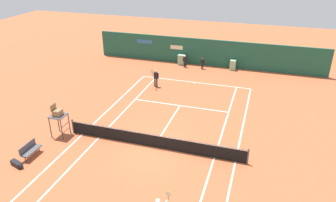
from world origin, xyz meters
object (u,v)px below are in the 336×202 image
at_px(umpire_chair, 58,115).
at_px(player_on_baseline, 156,77).
at_px(equipment_bag, 17,164).
at_px(ball_kid_centre_post, 202,63).
at_px(player_bench, 30,149).
at_px(ball_kid_left_post, 185,60).
at_px(tennis_ball_by_sideline, 146,104).
at_px(tennis_ball_near_service_line, 229,109).

height_order(umpire_chair, player_on_baseline, umpire_chair).
height_order(equipment_bag, player_on_baseline, player_on_baseline).
relative_size(player_on_baseline, ball_kid_centre_post, 1.49).
relative_size(player_bench, equipment_bag, 1.44).
relative_size(ball_kid_left_post, ball_kid_centre_post, 1.08).
relative_size(equipment_bag, ball_kid_centre_post, 0.80).
bearing_deg(player_on_baseline, umpire_chair, 59.33).
relative_size(player_on_baseline, tennis_ball_by_sideline, 27.28).
relative_size(equipment_bag, tennis_ball_near_service_line, 14.62).
bearing_deg(tennis_ball_near_service_line, tennis_ball_by_sideline, -169.41).
xyz_separation_m(tennis_ball_near_service_line, tennis_ball_by_sideline, (-6.70, -1.25, 0.00)).
height_order(equipment_bag, ball_kid_centre_post, ball_kid_centre_post).
bearing_deg(tennis_ball_by_sideline, tennis_ball_near_service_line, 10.59).
height_order(equipment_bag, tennis_ball_by_sideline, equipment_bag).
distance_m(equipment_bag, tennis_ball_by_sideline, 11.00).
bearing_deg(ball_kid_left_post, umpire_chair, 73.31).
bearing_deg(tennis_ball_near_service_line, umpire_chair, -144.77).
relative_size(player_on_baseline, ball_kid_left_post, 1.38).
distance_m(player_bench, tennis_ball_near_service_line, 15.00).
bearing_deg(ball_kid_centre_post, equipment_bag, 75.09).
bearing_deg(umpire_chair, equipment_bag, -5.37).
bearing_deg(player_bench, ball_kid_centre_post, 159.95).
relative_size(ball_kid_left_post, tennis_ball_near_service_line, 19.78).
distance_m(player_on_baseline, tennis_ball_near_service_line, 7.71).
bearing_deg(equipment_bag, player_on_baseline, 74.82).
height_order(equipment_bag, ball_kid_left_post, ball_kid_left_post).
xyz_separation_m(umpire_chair, equipment_bag, (-0.36, -3.88, -1.42)).
xyz_separation_m(umpire_chair, tennis_ball_near_service_line, (10.63, 7.51, -1.54)).
bearing_deg(ball_kid_left_post, player_bench, 74.60).
bearing_deg(player_on_baseline, tennis_ball_near_service_line, 148.20).
bearing_deg(player_bench, ball_kid_left_post, 165.31).
distance_m(ball_kid_left_post, tennis_ball_near_service_line, 10.56).
bearing_deg(tennis_ball_near_service_line, player_on_baseline, 160.12).
distance_m(equipment_bag, ball_kid_centre_post, 21.21).
distance_m(umpire_chair, player_bench, 2.94).
bearing_deg(player_bench, player_on_baseline, 163.70).
height_order(player_on_baseline, ball_kid_left_post, player_on_baseline).
distance_m(player_on_baseline, ball_kid_left_post, 6.17).
distance_m(player_bench, ball_kid_left_post, 19.53).
xyz_separation_m(player_bench, ball_kid_centre_post, (6.89, 18.89, 0.21)).
height_order(player_bench, tennis_ball_by_sideline, player_bench).
height_order(player_on_baseline, tennis_ball_near_service_line, player_on_baseline).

